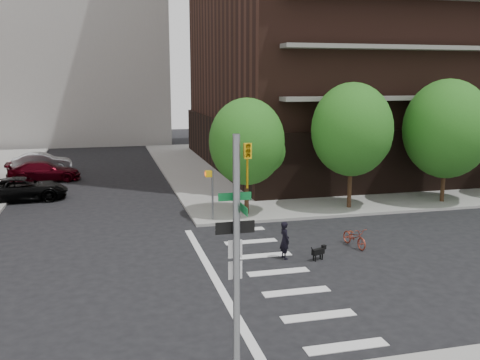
{
  "coord_description": "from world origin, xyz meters",
  "views": [
    {
      "loc": [
        -3.21,
        -18.53,
        7.31
      ],
      "look_at": [
        3.0,
        6.0,
        2.5
      ],
      "focal_mm": 40.0,
      "sensor_mm": 36.0,
      "label": 1
    }
  ],
  "objects_px": {
    "traffic_signal": "(238,287)",
    "dog_walker": "(285,240)",
    "parked_car_silver": "(42,162)",
    "parked_car_maroon": "(44,171)",
    "parked_car_black": "(23,189)",
    "scooter": "(355,237)"
  },
  "relations": [
    {
      "from": "parked_car_black",
      "to": "dog_walker",
      "type": "xyz_separation_m",
      "value": [
        11.94,
        -14.03,
        0.07
      ]
    },
    {
      "from": "parked_car_black",
      "to": "traffic_signal",
      "type": "bearing_deg",
      "value": -166.21
    },
    {
      "from": "scooter",
      "to": "dog_walker",
      "type": "distance_m",
      "value": 3.59
    },
    {
      "from": "traffic_signal",
      "to": "parked_car_silver",
      "type": "height_order",
      "value": "traffic_signal"
    },
    {
      "from": "parked_car_black",
      "to": "parked_car_silver",
      "type": "bearing_deg",
      "value": -4.8
    },
    {
      "from": "parked_car_black",
      "to": "parked_car_silver",
      "type": "relative_size",
      "value": 1.14
    },
    {
      "from": "traffic_signal",
      "to": "parked_car_silver",
      "type": "relative_size",
      "value": 1.32
    },
    {
      "from": "traffic_signal",
      "to": "dog_walker",
      "type": "bearing_deg",
      "value": 64.79
    },
    {
      "from": "dog_walker",
      "to": "parked_car_black",
      "type": "bearing_deg",
      "value": 33.23
    },
    {
      "from": "parked_car_silver",
      "to": "parked_car_black",
      "type": "bearing_deg",
      "value": 176.4
    },
    {
      "from": "traffic_signal",
      "to": "parked_car_black",
      "type": "height_order",
      "value": "traffic_signal"
    },
    {
      "from": "traffic_signal",
      "to": "parked_car_maroon",
      "type": "xyz_separation_m",
      "value": [
        -7.15,
        29.2,
        -1.96
      ]
    },
    {
      "from": "parked_car_maroon",
      "to": "parked_car_silver",
      "type": "relative_size",
      "value": 1.11
    },
    {
      "from": "parked_car_black",
      "to": "parked_car_maroon",
      "type": "distance_m",
      "value": 6.24
    },
    {
      "from": "dog_walker",
      "to": "parked_car_silver",
      "type": "bearing_deg",
      "value": 18.56
    },
    {
      "from": "parked_car_silver",
      "to": "scooter",
      "type": "bearing_deg",
      "value": -150.9
    },
    {
      "from": "parked_car_maroon",
      "to": "dog_walker",
      "type": "height_order",
      "value": "dog_walker"
    },
    {
      "from": "parked_car_silver",
      "to": "parked_car_maroon",
      "type": "bearing_deg",
      "value": -176.31
    },
    {
      "from": "traffic_signal",
      "to": "parked_car_black",
      "type": "distance_m",
      "value": 24.33
    },
    {
      "from": "traffic_signal",
      "to": "parked_car_black",
      "type": "bearing_deg",
      "value": 108.6
    },
    {
      "from": "parked_car_black",
      "to": "dog_walker",
      "type": "height_order",
      "value": "dog_walker"
    },
    {
      "from": "dog_walker",
      "to": "parked_car_maroon",
      "type": "bearing_deg",
      "value": 22.13
    }
  ]
}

